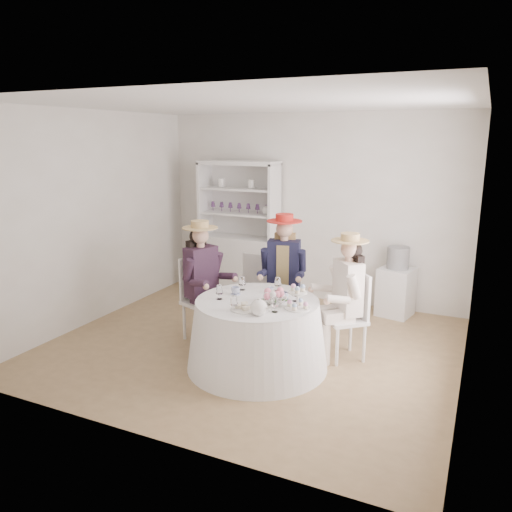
% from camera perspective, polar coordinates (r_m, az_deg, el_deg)
% --- Properties ---
extents(ground, '(4.50, 4.50, 0.00)m').
position_cam_1_polar(ground, '(5.89, -0.42, -10.19)').
color(ground, olive).
rests_on(ground, ground).
extents(ceiling, '(4.50, 4.50, 0.00)m').
position_cam_1_polar(ceiling, '(5.41, -0.47, 17.03)').
color(ceiling, white).
rests_on(ceiling, wall_back).
extents(wall_back, '(4.50, 0.00, 4.50)m').
position_cam_1_polar(wall_back, '(7.33, 6.31, 5.42)').
color(wall_back, silver).
rests_on(wall_back, ground).
extents(wall_front, '(4.50, 0.00, 4.50)m').
position_cam_1_polar(wall_front, '(3.83, -13.38, -2.26)').
color(wall_front, silver).
rests_on(wall_front, ground).
extents(wall_left, '(0.00, 4.50, 4.50)m').
position_cam_1_polar(wall_left, '(6.75, -18.01, 4.17)').
color(wall_left, silver).
rests_on(wall_left, ground).
extents(wall_right, '(0.00, 4.50, 4.50)m').
position_cam_1_polar(wall_right, '(4.98, 23.65, 0.58)').
color(wall_right, silver).
rests_on(wall_right, ground).
extents(tea_table, '(1.47, 1.47, 0.73)m').
position_cam_1_polar(tea_table, '(5.26, 0.14, -8.88)').
color(tea_table, white).
rests_on(tea_table, ground).
extents(hutch, '(1.25, 0.59, 2.02)m').
position_cam_1_polar(hutch, '(7.60, -1.83, 0.96)').
color(hutch, silver).
rests_on(hutch, ground).
extents(side_table, '(0.50, 0.50, 0.65)m').
position_cam_1_polar(side_table, '(7.00, 15.68, -3.96)').
color(side_table, silver).
rests_on(side_table, ground).
extents(hatbox, '(0.38, 0.38, 0.29)m').
position_cam_1_polar(hatbox, '(6.88, 15.93, -0.19)').
color(hatbox, black).
rests_on(hatbox, side_table).
extents(guest_left, '(0.59, 0.54, 1.43)m').
position_cam_1_polar(guest_left, '(5.83, -6.13, -2.07)').
color(guest_left, silver).
rests_on(guest_left, ground).
extents(guest_mid, '(0.56, 0.59, 1.48)m').
position_cam_1_polar(guest_mid, '(5.98, 3.17, -1.32)').
color(guest_mid, silver).
rests_on(guest_mid, ground).
extents(guest_right, '(0.59, 0.58, 1.39)m').
position_cam_1_polar(guest_right, '(5.39, 10.22, -3.79)').
color(guest_right, silver).
rests_on(guest_right, ground).
extents(spare_chair, '(0.39, 0.39, 0.93)m').
position_cam_1_polar(spare_chair, '(6.48, 0.38, -3.30)').
color(spare_chair, silver).
rests_on(spare_chair, ground).
extents(teacup_a, '(0.12, 0.12, 0.07)m').
position_cam_1_polar(teacup_a, '(5.31, -2.35, -4.04)').
color(teacup_a, white).
rests_on(teacup_a, tea_table).
extents(teacup_b, '(0.07, 0.07, 0.06)m').
position_cam_1_polar(teacup_b, '(5.35, 1.73, -3.98)').
color(teacup_b, white).
rests_on(teacup_b, tea_table).
extents(teacup_c, '(0.10, 0.10, 0.07)m').
position_cam_1_polar(teacup_c, '(5.13, 3.19, -4.66)').
color(teacup_c, white).
rests_on(teacup_c, tea_table).
extents(flower_bowl, '(0.24, 0.24, 0.06)m').
position_cam_1_polar(flower_bowl, '(5.02, 2.25, -5.20)').
color(flower_bowl, white).
rests_on(flower_bowl, tea_table).
extents(flower_arrangement, '(0.19, 0.19, 0.07)m').
position_cam_1_polar(flower_arrangement, '(5.00, 2.10, -4.46)').
color(flower_arrangement, pink).
rests_on(flower_arrangement, tea_table).
extents(table_teapot, '(0.23, 0.16, 0.17)m').
position_cam_1_polar(table_teapot, '(4.70, 0.34, -5.91)').
color(table_teapot, white).
rests_on(table_teapot, tea_table).
extents(sandwich_plate, '(0.28, 0.28, 0.06)m').
position_cam_1_polar(sandwich_plate, '(4.86, -1.31, -5.97)').
color(sandwich_plate, white).
rests_on(sandwich_plate, tea_table).
extents(cupcake_stand, '(0.25, 0.25, 0.23)m').
position_cam_1_polar(cupcake_stand, '(4.88, 4.77, -5.07)').
color(cupcake_stand, white).
rests_on(cupcake_stand, tea_table).
extents(stemware_set, '(0.81, 0.85, 0.15)m').
position_cam_1_polar(stemware_set, '(5.11, 0.15, -4.28)').
color(stemware_set, white).
rests_on(stemware_set, tea_table).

